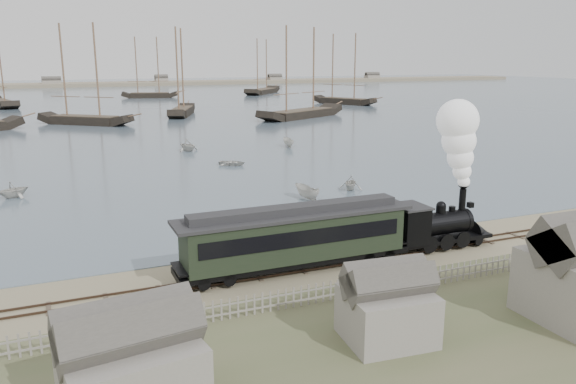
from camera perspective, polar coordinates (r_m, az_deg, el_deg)
name	(u,v)px	position (r m, az deg, el deg)	size (l,w,h in m)	color
ground	(261,264)	(37.41, -2.75, -7.27)	(600.00, 600.00, 0.00)	#9A8F6D
harbor_water	(87,98)	(203.65, -19.76, 9.01)	(600.00, 336.00, 0.06)	#475565
rail_track	(272,273)	(35.65, -1.63, -8.26)	(120.00, 1.80, 0.16)	#3D2C21
picket_fence_west	(188,327)	(29.58, -10.09, -13.35)	(19.00, 0.10, 1.20)	gray
picket_fence_east	(490,275)	(37.66, 19.83, -7.95)	(15.00, 0.10, 1.20)	gray
shed_mid	(386,340)	(28.40, 9.92, -14.55)	(4.00, 3.50, 3.60)	gray
far_spit	(75,87)	(283.43, -20.80, 9.98)	(500.00, 20.00, 1.80)	gray
locomotive	(455,183)	(41.13, 16.57, 0.86)	(8.11, 3.03, 10.11)	black
passenger_coach	(295,235)	(35.44, 0.76, -4.43)	(15.39, 2.97, 3.74)	black
rowboat_1	(13,189)	(60.23, -26.16, 0.24)	(3.09, 2.66, 1.63)	beige
rowboat_2	(307,192)	(53.57, 1.91, -0.03)	(3.42, 1.29, 1.32)	beige
rowboat_3	(232,163)	(70.83, -5.72, 2.99)	(3.37, 2.40, 0.70)	beige
rowboat_4	(351,183)	(57.67, 6.38, 0.95)	(2.81, 2.43, 1.48)	beige
rowboat_5	(288,143)	(85.07, 0.02, 5.04)	(3.44, 1.29, 1.33)	beige
rowboat_7	(188,145)	(82.56, -10.17, 4.74)	(3.42, 2.95, 1.80)	beige
schooner_2	(82,74)	(120.78, -20.24, 11.19)	(20.20, 4.66, 20.00)	black
schooner_3	(180,72)	(134.04, -10.91, 11.91)	(18.88, 4.36, 20.00)	black
schooner_4	(302,72)	(126.81, 1.41, 12.07)	(25.67, 5.92, 20.00)	black
schooner_5	(345,69)	(164.99, 5.78, 12.34)	(19.96, 4.61, 20.00)	black
schooner_8	(148,67)	(195.32, -14.01, 12.19)	(18.12, 4.18, 20.00)	black
schooner_9	(262,66)	(212.73, -2.61, 12.64)	(26.12, 6.03, 20.00)	black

